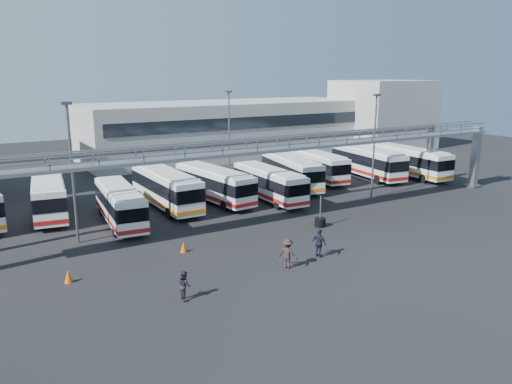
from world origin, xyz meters
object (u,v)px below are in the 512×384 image
pedestrian_b (185,285)px  tire_stack (320,221)px  bus_3 (166,187)px  cone_left (68,276)px  bus_8 (368,161)px  light_pole_back (229,131)px  bus_2 (120,203)px  bus_5 (269,183)px  bus_7 (316,164)px  bus_9 (409,161)px  bus_6 (291,170)px  bus_1 (49,194)px  cone_right (184,247)px  bus_4 (214,183)px  pedestrian_c (288,254)px  pedestrian_d (319,243)px  light_pole_left (72,166)px  light_pole_mid (374,141)px

pedestrian_b → tire_stack: bearing=-61.8°
bus_3 → pedestrian_b: size_ratio=6.97×
cone_left → bus_8: bearing=20.7°
bus_3 → bus_8: size_ratio=0.97×
light_pole_back → tire_stack: bearing=-96.6°
bus_2 → bus_5: bus_5 is taller
light_pole_back → bus_7: (8.50, -5.21, -3.90)m
bus_9 → cone_left: (-41.33, -11.79, -1.53)m
light_pole_back → bus_6: size_ratio=0.90×
bus_8 → bus_3: bearing=-170.9°
bus_7 → bus_8: (6.21, -1.99, 0.11)m
light_pole_back → bus_2: (-15.94, -10.86, -3.99)m
bus_9 → pedestrian_b: bearing=-150.6°
bus_1 → cone_left: bearing=-87.7°
cone_right → tire_stack: (11.82, -0.16, 0.06)m
bus_8 → pedestrian_b: bearing=-140.9°
bus_4 → cone_right: bearing=-131.1°
bus_8 → pedestrian_c: (-24.28, -18.69, -0.97)m
bus_3 → pedestrian_b: bus_3 is taller
bus_5 → tire_stack: (-1.06, -9.42, -1.33)m
bus_8 → cone_right: bearing=-149.0°
pedestrian_d → cone_right: 9.35m
bus_3 → bus_9: bus_9 is taller
light_pole_left → cone_right: light_pole_left is taller
pedestrian_b → bus_1: bearing=12.5°
bus_9 → tire_stack: 24.13m
pedestrian_b → pedestrian_c: size_ratio=0.85×
bus_6 → cone_left: bearing=-140.4°
bus_6 → light_pole_mid: bearing=-51.8°
light_pole_left → bus_1: (-0.50, 8.87, -3.85)m
light_pole_left → bus_2: bearing=37.7°
bus_9 → pedestrian_d: bearing=-144.6°
bus_2 → bus_5: bearing=6.6°
bus_1 → pedestrian_b: (3.51, -21.61, -1.06)m
light_pole_mid → bus_8: size_ratio=0.87×
light_pole_back → bus_7: light_pole_back is taller
pedestrian_c → cone_right: pedestrian_c is taller
bus_1 → bus_3: bus_3 is taller
bus_3 → bus_7: (19.35, 2.76, -0.09)m
bus_6 → cone_right: 22.15m
bus_4 → cone_left: (-15.93, -12.79, -1.42)m
bus_3 → cone_left: bus_3 is taller
bus_4 → cone_left: size_ratio=13.86×
bus_3 → pedestrian_d: 17.93m
bus_2 → bus_7: 25.09m
bus_8 → cone_left: bearing=-151.8°
pedestrian_c → tire_stack: tire_stack is taller
bus_1 → pedestrian_c: (10.92, -20.76, -0.91)m
bus_2 → light_pole_left: bearing=-137.0°
light_pole_mid → bus_2: light_pole_mid is taller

